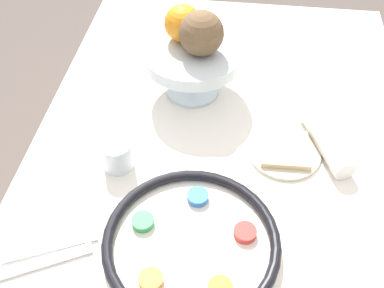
# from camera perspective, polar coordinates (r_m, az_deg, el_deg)

# --- Properties ---
(dining_table) EXTENTS (1.45, 0.84, 0.71)m
(dining_table) POSITION_cam_1_polar(r_m,az_deg,el_deg) (1.20, 2.74, -16.30)
(dining_table) COLOR white
(dining_table) RESTS_ON ground_plane
(seder_plate) EXTENTS (0.32, 0.32, 0.03)m
(seder_plate) POSITION_cam_1_polar(r_m,az_deg,el_deg) (0.81, -0.08, -12.36)
(seder_plate) COLOR silver
(seder_plate) RESTS_ON dining_table
(fruit_stand) EXTENTS (0.23, 0.23, 0.12)m
(fruit_stand) POSITION_cam_1_polar(r_m,az_deg,el_deg) (1.04, 0.06, 10.81)
(fruit_stand) COLOR silver
(fruit_stand) RESTS_ON dining_table
(orange_fruit) EXTENTS (0.08, 0.08, 0.08)m
(orange_fruit) POSITION_cam_1_polar(r_m,az_deg,el_deg) (1.04, -1.19, 15.08)
(orange_fruit) COLOR orange
(orange_fruit) RESTS_ON fruit_stand
(coconut) EXTENTS (0.10, 0.10, 0.10)m
(coconut) POSITION_cam_1_polar(r_m,az_deg,el_deg) (0.99, 1.19, 13.88)
(coconut) COLOR brown
(coconut) RESTS_ON fruit_stand
(bread_plate) EXTENTS (0.15, 0.15, 0.02)m
(bread_plate) POSITION_cam_1_polar(r_m,az_deg,el_deg) (0.97, 11.65, -0.86)
(bread_plate) COLOR beige
(bread_plate) RESTS_ON dining_table
(napkin_roll) EXTENTS (0.19, 0.11, 0.05)m
(napkin_roll) POSITION_cam_1_polar(r_m,az_deg,el_deg) (0.99, 16.65, 0.48)
(napkin_roll) COLOR white
(napkin_roll) RESTS_ON dining_table
(cup_near) EXTENTS (0.06, 0.06, 0.07)m
(cup_near) POSITION_cam_1_polar(r_m,az_deg,el_deg) (0.92, -9.51, -1.31)
(cup_near) COLOR silver
(cup_near) RESTS_ON dining_table
(fork_left) EXTENTS (0.09, 0.16, 0.01)m
(fork_left) POSITION_cam_1_polar(r_m,az_deg,el_deg) (0.85, -18.25, -14.07)
(fork_left) COLOR silver
(fork_left) RESTS_ON dining_table
(fork_right) EXTENTS (0.09, 0.16, 0.01)m
(fork_right) POSITION_cam_1_polar(r_m,az_deg,el_deg) (0.86, -17.58, -12.36)
(fork_right) COLOR silver
(fork_right) RESTS_ON dining_table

